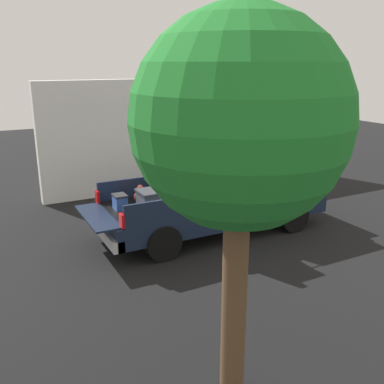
% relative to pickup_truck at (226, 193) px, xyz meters
% --- Properties ---
extents(ground_plane, '(40.00, 40.00, 0.00)m').
position_rel_pickup_truck_xyz_m(ground_plane, '(-0.34, 0.00, -0.95)').
color(ground_plane, black).
extents(pickup_truck, '(6.05, 2.06, 2.23)m').
position_rel_pickup_truck_xyz_m(pickup_truck, '(0.00, 0.00, 0.00)').
color(pickup_truck, '#162138').
rests_on(pickup_truck, ground_plane).
extents(building_facade, '(9.27, 0.36, 3.53)m').
position_rel_pickup_truck_xyz_m(building_facade, '(0.88, 4.23, 0.81)').
color(building_facade, white).
rests_on(building_facade, ground_plane).
extents(tree_background, '(2.35, 2.35, 4.62)m').
position_rel_pickup_truck_xyz_m(tree_background, '(-2.86, -4.77, 2.45)').
color(tree_background, brown).
rests_on(tree_background, ground_plane).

